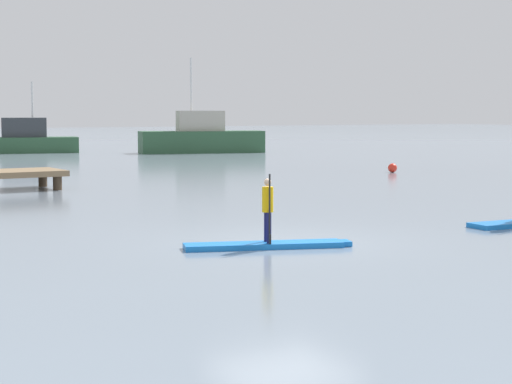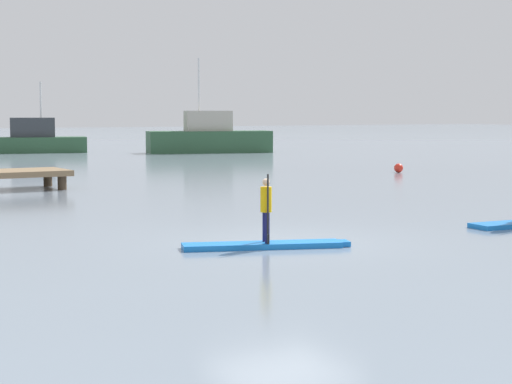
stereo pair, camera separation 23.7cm
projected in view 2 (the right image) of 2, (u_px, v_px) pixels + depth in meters
The scene contains 6 objects.
ground_plane at pixel (283, 243), 16.46m from camera, with size 240.00×240.00×0.00m, color gray.
paddleboard_near at pixel (266, 245), 15.87m from camera, with size 3.00×1.50×0.10m.
paddler_child_solo at pixel (266, 207), 15.79m from camera, with size 0.26×0.38×1.24m.
fishing_boat_green_midground at pixel (209, 138), 52.88m from camera, with size 7.63×3.80×5.63m.
motor_boat_small_navy at pixel (35, 140), 52.85m from camera, with size 6.22×3.35×4.24m.
mooring_buoy_mid at pixel (399, 168), 35.58m from camera, with size 0.37×0.37×0.37m, color red.
Camera 2 is at (-8.75, -13.77, 2.44)m, focal length 62.06 mm.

